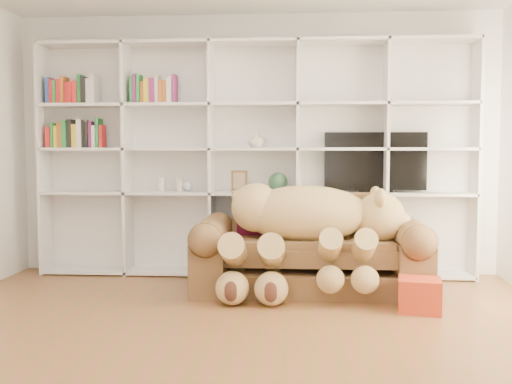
# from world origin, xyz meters

# --- Properties ---
(floor) EXTENTS (5.00, 5.00, 0.00)m
(floor) POSITION_xyz_m (0.00, 0.00, 0.00)
(floor) COLOR brown
(floor) RESTS_ON ground
(wall_back) EXTENTS (5.00, 0.02, 2.70)m
(wall_back) POSITION_xyz_m (0.00, 2.50, 1.35)
(wall_back) COLOR white
(wall_back) RESTS_ON floor
(wall_front) EXTENTS (5.00, 0.02, 2.70)m
(wall_front) POSITION_xyz_m (0.00, -2.50, 1.35)
(wall_front) COLOR white
(wall_front) RESTS_ON floor
(bookshelf) EXTENTS (4.43, 0.35, 2.40)m
(bookshelf) POSITION_xyz_m (-0.24, 2.36, 1.31)
(bookshelf) COLOR white
(bookshelf) RESTS_ON floor
(sofa) EXTENTS (2.09, 0.90, 0.88)m
(sofa) POSITION_xyz_m (0.55, 1.70, 0.33)
(sofa) COLOR brown
(sofa) RESTS_ON floor
(teddy_bear) EXTENTS (1.71, 0.90, 0.99)m
(teddy_bear) POSITION_xyz_m (0.52, 1.52, 0.63)
(teddy_bear) COLOR tan
(teddy_bear) RESTS_ON sofa
(throw_pillow) EXTENTS (0.42, 0.26, 0.42)m
(throw_pillow) POSITION_xyz_m (0.08, 1.84, 0.65)
(throw_pillow) COLOR #580F25
(throw_pillow) RESTS_ON sofa
(gift_box) EXTENTS (0.38, 0.36, 0.26)m
(gift_box) POSITION_xyz_m (1.41, 1.06, 0.13)
(gift_box) COLOR #B73218
(gift_box) RESTS_ON floor
(tv) EXTENTS (1.02, 0.18, 0.61)m
(tv) POSITION_xyz_m (1.22, 2.35, 1.16)
(tv) COLOR black
(tv) RESTS_ON bookshelf
(picture_frame) EXTENTS (0.17, 0.04, 0.21)m
(picture_frame) POSITION_xyz_m (-0.15, 2.30, 0.98)
(picture_frame) COLOR #52371C
(picture_frame) RESTS_ON bookshelf
(green_vase) EXTENTS (0.20, 0.20, 0.20)m
(green_vase) POSITION_xyz_m (0.24, 2.30, 0.96)
(green_vase) COLOR #2B5439
(green_vase) RESTS_ON bookshelf
(figurine_tall) EXTENTS (0.08, 0.08, 0.14)m
(figurine_tall) POSITION_xyz_m (-0.97, 2.30, 0.94)
(figurine_tall) COLOR beige
(figurine_tall) RESTS_ON bookshelf
(figurine_short) EXTENTS (0.09, 0.09, 0.14)m
(figurine_short) POSITION_xyz_m (-0.78, 2.30, 0.93)
(figurine_short) COLOR beige
(figurine_short) RESTS_ON bookshelf
(snow_globe) EXTENTS (0.10, 0.10, 0.10)m
(snow_globe) POSITION_xyz_m (-0.69, 2.30, 0.92)
(snow_globe) COLOR silver
(snow_globe) RESTS_ON bookshelf
(shelf_vase) EXTENTS (0.18, 0.18, 0.17)m
(shelf_vase) POSITION_xyz_m (0.02, 2.30, 1.40)
(shelf_vase) COLOR beige
(shelf_vase) RESTS_ON bookshelf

